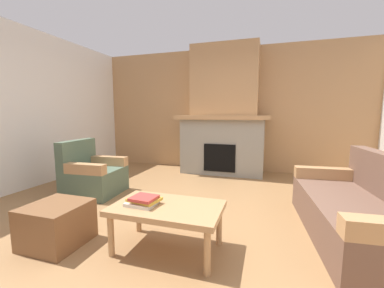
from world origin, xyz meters
name	(u,v)px	position (x,y,z in m)	size (l,w,h in m)	color
ground	(182,224)	(0.00, 0.00, 0.00)	(9.00, 9.00, 0.00)	olive
wall_back_wood_panel	(226,110)	(0.00, 3.00, 1.35)	(6.00, 0.12, 2.70)	tan
fireplace	(223,119)	(0.00, 2.62, 1.16)	(1.90, 0.82, 2.70)	gray
couch	(361,212)	(1.83, 0.24, 0.29)	(0.98, 1.86, 0.85)	brown
armchair	(92,175)	(-1.73, 0.60, 0.29)	(0.81, 0.81, 0.85)	#4C604C
coffee_table	(167,211)	(0.05, -0.52, 0.38)	(1.00, 0.60, 0.43)	tan
ottoman	(57,224)	(-1.02, -0.75, 0.20)	(0.52, 0.52, 0.40)	brown
book_stack_near_edge	(143,201)	(-0.17, -0.57, 0.47)	(0.31, 0.27, 0.08)	beige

